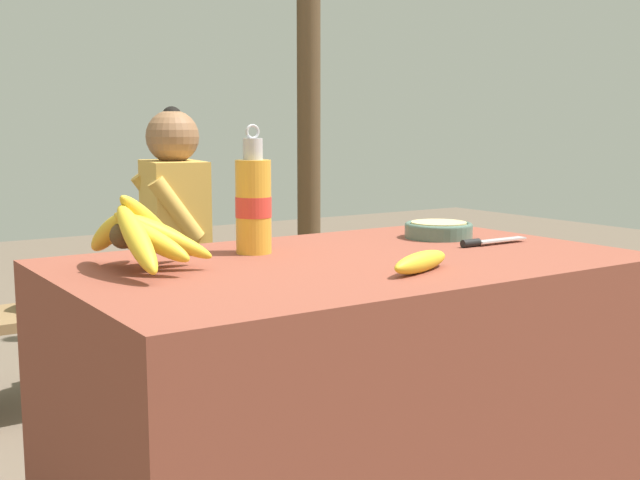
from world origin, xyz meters
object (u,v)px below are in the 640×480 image
Objects in this scene: support_post_far at (309,87)px; water_bottle at (253,204)px; wooden_bench at (130,316)px; banana_bunch_green at (40,289)px; loose_banana_front at (421,262)px; serving_bowl at (439,229)px; knife at (485,242)px; seated_vendor at (164,233)px; banana_bunch_ripe at (141,234)px.

water_bottle is at bearing -126.75° from support_post_far.
wooden_bench is 0.35m from banana_bunch_green.
support_post_far reaches higher than wooden_bench.
serving_bowl is at bearing 43.97° from loose_banana_front.
loose_banana_front is 0.68× the size of banana_bunch_green.
wooden_bench is at bearing 106.87° from knife.
loose_banana_front is 0.19× the size of seated_vendor.
loose_banana_front is (0.48, -0.34, -0.06)m from banana_bunch_ripe.
serving_bowl reaches higher than loose_banana_front.
support_post_far reaches higher than knife.
seated_vendor is (-0.29, 1.39, -0.11)m from knife.
wooden_bench is 0.34m from seated_vendor.
serving_bowl is at bearing 113.54° from seated_vendor.
banana_bunch_ripe is 2.00× the size of serving_bowl.
support_post_far is at bearing 63.06° from loose_banana_front.
banana_bunch_green is (-0.46, 0.02, -0.17)m from seated_vendor.
knife is at bearing -9.54° from banana_bunch_ripe.
water_bottle is 0.23× the size of wooden_bench.
banana_bunch_ripe is 1.32m from banana_bunch_green.
loose_banana_front is at bearing -116.94° from support_post_far.
support_post_far is (0.92, 0.41, 0.58)m from seated_vendor.
knife is at bearing 27.01° from loose_banana_front.
seated_vendor is at bearing 86.61° from loose_banana_front.
support_post_far reaches higher than banana_bunch_ripe.
wooden_bench is at bearing 108.74° from serving_bowl.
banana_bunch_ripe reaches higher than banana_bunch_green.
banana_bunch_ripe is 0.87m from knife.
banana_bunch_ripe is 1.74× the size of loose_banana_front.
wooden_bench is (0.43, 1.27, -0.49)m from banana_bunch_ripe.
banana_bunch_green is (0.11, 1.27, -0.35)m from banana_bunch_ripe.
knife is 0.16× the size of wooden_bench.
knife is (0.55, -0.22, -0.11)m from water_bottle.
support_post_far is at bearing 53.25° from water_bottle.
loose_banana_front is 0.16× the size of wooden_bench.
loose_banana_front is (0.17, -0.41, -0.10)m from water_bottle.
seated_vendor is at bearing 65.40° from banana_bunch_ripe.
banana_bunch_green reaches higher than wooden_bench.
loose_banana_front is 2.28m from support_post_far.
knife is (0.38, 0.19, -0.01)m from loose_banana_front.
banana_bunch_ripe is at bearing -132.01° from support_post_far.
knife is at bearing -109.36° from support_post_far.
banana_bunch_green is (-0.75, 1.41, -0.28)m from knife.
serving_bowl is 0.52m from loose_banana_front.
banana_bunch_green is at bearing 7.60° from seated_vendor.
banana_bunch_green is (-0.74, 1.24, -0.29)m from serving_bowl.
water_bottle is 0.60m from knife.
seated_vendor reaches higher than loose_banana_front.
banana_bunch_green is (-0.37, 1.60, -0.29)m from loose_banana_front.
serving_bowl reaches higher than knife.
serving_bowl is 1.26m from seated_vendor.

